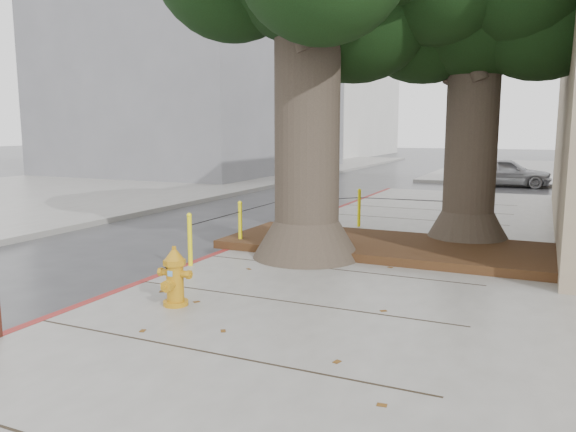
{
  "coord_description": "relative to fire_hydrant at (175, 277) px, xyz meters",
  "views": [
    {
      "loc": [
        3.69,
        -6.89,
        2.54
      ],
      "look_at": [
        -0.16,
        1.55,
        1.1
      ],
      "focal_mm": 35.0,
      "sensor_mm": 36.0,
      "label": 1
    }
  ],
  "objects": [
    {
      "name": "building_far_white",
      "position": [
        -16.21,
        45.79,
        6.95
      ],
      "size": [
        12.0,
        18.0,
        15.0
      ],
      "primitive_type": "cube",
      "color": "silver",
      "rests_on": "ground"
    },
    {
      "name": "car_dark",
      "position": [
        -10.11,
        18.37,
        0.04
      ],
      "size": [
        2.19,
        4.29,
        1.19
      ],
      "primitive_type": "imported",
      "rotation": [
        0.0,
        0.0,
        -0.13
      ],
      "color": "black",
      "rests_on": "ground"
    },
    {
      "name": "car_silver",
      "position": [
        2.95,
        20.61,
        0.09
      ],
      "size": [
        3.82,
        1.67,
        1.28
      ],
      "primitive_type": "imported",
      "rotation": [
        0.0,
        0.0,
        1.61
      ],
      "color": "#939397",
      "rests_on": "ground"
    },
    {
      "name": "tree_far",
      "position": [
        3.43,
        6.11,
        4.47
      ],
      "size": [
        4.5,
        3.8,
        7.17
      ],
      "color": "#4C3F33",
      "rests_on": "sidewalk_main"
    },
    {
      "name": "building_far_grey",
      "position": [
        -14.21,
        22.79,
        5.45
      ],
      "size": [
        12.0,
        16.0,
        12.0
      ],
      "primitive_type": "cube",
      "color": "slate",
      "rests_on": "ground"
    },
    {
      "name": "bollard_ring",
      "position": [
        -0.08,
        5.16,
        0.11
      ],
      "size": [
        3.79,
        5.39,
        0.95
      ],
      "color": "yellow",
      "rests_on": "sidewalk_main"
    },
    {
      "name": "curb_red",
      "position": [
        -1.21,
        3.29,
        -0.48
      ],
      "size": [
        0.14,
        26.0,
        0.16
      ],
      "primitive_type": "cube",
      "color": "maroon",
      "rests_on": "ground"
    },
    {
      "name": "fire_hydrant",
      "position": [
        0.0,
        0.0,
        0.0
      ],
      "size": [
        0.43,
        0.39,
        0.83
      ],
      "rotation": [
        0.0,
        0.0,
        0.06
      ],
      "color": "#C78714",
      "rests_on": "sidewalk_main"
    },
    {
      "name": "sidewalk_opposite",
      "position": [
        -13.21,
        10.79,
        -0.48
      ],
      "size": [
        14.0,
        60.0,
        0.15
      ],
      "primitive_type": "cube",
      "color": "slate",
      "rests_on": "ground"
    },
    {
      "name": "planter_bed",
      "position": [
        1.69,
        4.69,
        -0.32
      ],
      "size": [
        6.4,
        2.6,
        0.16
      ],
      "primitive_type": "cube",
      "color": "black",
      "rests_on": "sidewalk_main"
    },
    {
      "name": "ground",
      "position": [
        0.79,
        0.79,
        -0.55
      ],
      "size": [
        140.0,
        140.0,
        0.0
      ],
      "primitive_type": "plane",
      "color": "#28282B",
      "rests_on": "ground"
    }
  ]
}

